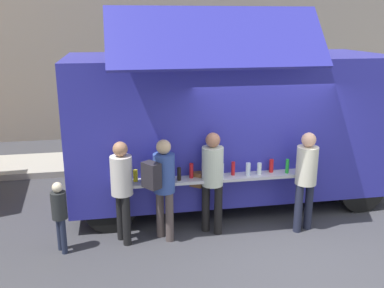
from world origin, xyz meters
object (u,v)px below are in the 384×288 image
Objects in this scene: customer_front_ordering at (212,174)px; customer_mid_with_backpack at (162,180)px; customer_extra_browsing at (306,173)px; food_truck_main at (228,123)px; trash_bin at (336,138)px; customer_rear_waiting at (122,183)px; child_near_queue at (59,211)px.

customer_front_ordering is 0.85m from customer_mid_with_backpack.
customer_mid_with_backpack is at bearing 69.68° from customer_extra_browsing.
trash_bin is at bearing 32.54° from food_truck_main.
food_truck_main is 1.98m from customer_extra_browsing.
customer_front_ordering is at bearing 64.18° from customer_extra_browsing.
customer_mid_with_backpack reaches higher than customer_rear_waiting.
trash_bin is at bearing -11.48° from customer_front_ordering.
trash_bin is 5.77m from customer_front_ordering.
child_near_queue is (-4.06, -0.00, -0.35)m from customer_extra_browsing.
customer_rear_waiting is (-1.49, -0.08, -0.03)m from customer_front_ordering.
child_near_queue reaches higher than trash_bin.
customer_mid_with_backpack is (-0.84, -0.12, 0.00)m from customer_front_ordering.
customer_front_ordering is (-0.66, -1.44, -0.54)m from food_truck_main.
customer_extra_browsing is at bearing -26.21° from customer_rear_waiting.
child_near_queue is (-3.13, -1.66, -0.90)m from food_truck_main.
customer_extra_browsing reaches higher than customer_rear_waiting.
customer_rear_waiting is at bearing 140.85° from customer_mid_with_backpack.
trash_bin is at bearing 9.82° from customer_rear_waiting.
customer_extra_browsing is 4.08m from child_near_queue.
customer_rear_waiting is at bearing -19.82° from child_near_queue.
customer_extra_browsing is (-2.74, -3.98, 0.58)m from trash_bin.
customer_front_ordering reaches higher than customer_rear_waiting.
customer_rear_waiting is 1.47× the size of child_near_queue.
trash_bin is (3.67, 2.32, -1.12)m from food_truck_main.
customer_front_ordering is (-4.34, -3.76, 0.58)m from trash_bin.
customer_extra_browsing is at bearing -28.26° from child_near_queue.
customer_mid_with_backpack reaches higher than trash_bin.
food_truck_main is 5.23× the size of child_near_queue.
trash_bin is 0.82× the size of child_near_queue.
customer_front_ordering reaches higher than customer_extra_browsing.
food_truck_main reaches higher than customer_rear_waiting.
customer_extra_browsing reaches higher than customer_mid_with_backpack.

